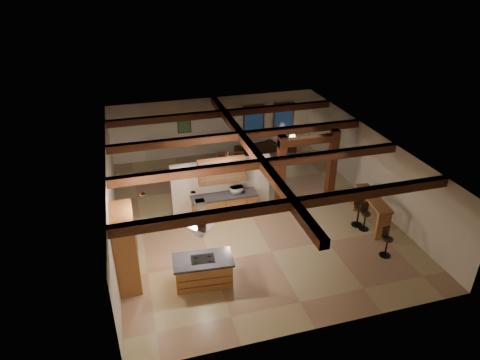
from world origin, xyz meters
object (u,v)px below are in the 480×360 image
(kitchen_island, at_px, (203,270))
(sofa, at_px, (256,147))
(dining_table, at_px, (240,176))
(bar_counter, at_px, (372,206))

(kitchen_island, bearing_deg, sofa, 62.91)
(dining_table, xyz_separation_m, sofa, (1.69, 2.85, 0.00))
(dining_table, relative_size, sofa, 0.83)
(kitchen_island, relative_size, bar_counter, 0.85)
(dining_table, height_order, bar_counter, bar_counter)
(sofa, bearing_deg, dining_table, 48.44)
(sofa, bearing_deg, bar_counter, 94.65)
(kitchen_island, xyz_separation_m, dining_table, (2.84, 5.99, -0.14))
(dining_table, xyz_separation_m, bar_counter, (3.75, -4.53, 0.46))
(kitchen_island, height_order, bar_counter, bar_counter)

